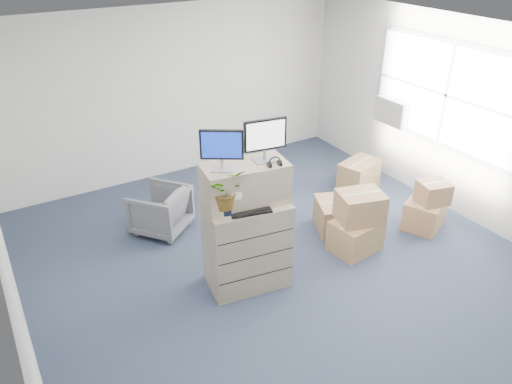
% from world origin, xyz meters
% --- Properties ---
extents(ground, '(7.00, 7.00, 0.00)m').
position_xyz_m(ground, '(0.00, 0.00, 0.00)').
color(ground, '#22293E').
rests_on(ground, ground).
extents(wall_back, '(6.00, 0.02, 2.80)m').
position_xyz_m(wall_back, '(0.00, 3.51, 1.40)').
color(wall_back, silver).
rests_on(wall_back, ground).
extents(wall_right, '(0.02, 7.00, 2.80)m').
position_xyz_m(wall_right, '(3.01, 0.00, 1.40)').
color(wall_right, silver).
rests_on(wall_right, ground).
extents(window, '(0.07, 2.72, 1.52)m').
position_xyz_m(window, '(2.96, 0.50, 1.70)').
color(window, '#959598').
rests_on(window, wall_right).
extents(ac_unit, '(0.24, 0.60, 0.40)m').
position_xyz_m(ac_unit, '(2.87, 1.40, 1.20)').
color(ac_unit, '#B8B8B3').
rests_on(ac_unit, wall_right).
extents(filing_cabinet_lower, '(1.01, 0.70, 1.10)m').
position_xyz_m(filing_cabinet_lower, '(-0.55, 0.17, 0.55)').
color(filing_cabinet_lower, gray).
rests_on(filing_cabinet_lower, ground).
extents(filing_cabinet_upper, '(1.00, 0.60, 0.47)m').
position_xyz_m(filing_cabinet_upper, '(-0.54, 0.23, 1.33)').
color(filing_cabinet_upper, gray).
rests_on(filing_cabinet_upper, filing_cabinet_lower).
extents(monitor_left, '(0.40, 0.27, 0.45)m').
position_xyz_m(monitor_left, '(-0.81, 0.23, 1.82)').
color(monitor_left, '#99999E').
rests_on(monitor_left, filing_cabinet_upper).
extents(monitor_right, '(0.49, 0.22, 0.48)m').
position_xyz_m(monitor_right, '(-0.31, 0.19, 1.84)').
color(monitor_right, '#99999E').
rests_on(monitor_right, filing_cabinet_upper).
extents(headphones, '(0.15, 0.04, 0.15)m').
position_xyz_m(headphones, '(-0.29, 0.02, 1.61)').
color(headphones, black).
rests_on(headphones, filing_cabinet_upper).
extents(keyboard, '(0.49, 0.29, 0.02)m').
position_xyz_m(keyboard, '(-0.60, 0.01, 1.11)').
color(keyboard, black).
rests_on(keyboard, filing_cabinet_lower).
extents(mouse, '(0.12, 0.09, 0.04)m').
position_xyz_m(mouse, '(-0.28, 0.05, 1.12)').
color(mouse, silver).
rests_on(mouse, filing_cabinet_lower).
extents(water_bottle, '(0.08, 0.08, 0.27)m').
position_xyz_m(water_bottle, '(-0.50, 0.25, 1.23)').
color(water_bottle, gray).
rests_on(water_bottle, filing_cabinet_lower).
extents(phone_dock, '(0.07, 0.06, 0.15)m').
position_xyz_m(phone_dock, '(-0.57, 0.22, 1.15)').
color(phone_dock, silver).
rests_on(phone_dock, filing_cabinet_lower).
extents(external_drive, '(0.22, 0.18, 0.06)m').
position_xyz_m(external_drive, '(-0.18, 0.23, 1.13)').
color(external_drive, black).
rests_on(external_drive, filing_cabinet_lower).
extents(tissue_box, '(0.29, 0.15, 0.10)m').
position_xyz_m(tissue_box, '(-0.18, 0.22, 1.21)').
color(tissue_box, '#4394E6').
rests_on(tissue_box, external_drive).
extents(potted_plant, '(0.42, 0.47, 0.44)m').
position_xyz_m(potted_plant, '(-0.86, 0.11, 1.35)').
color(potted_plant, '#B0C8A1').
rests_on(potted_plant, filing_cabinet_lower).
extents(office_chair, '(0.95, 0.94, 0.71)m').
position_xyz_m(office_chair, '(-1.02, 1.81, 0.36)').
color(office_chair, '#56555A').
rests_on(office_chair, ground).
extents(cardboard_boxes, '(1.93, 2.02, 0.83)m').
position_xyz_m(cardboard_boxes, '(1.58, 0.41, 0.30)').
color(cardboard_boxes, olive).
rests_on(cardboard_boxes, ground).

